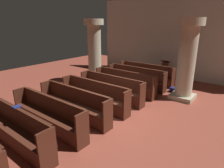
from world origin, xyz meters
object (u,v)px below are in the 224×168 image
at_px(pew_row_3, 111,87).
at_px(pillar_aisle_side, 187,59).
at_px(pew_row_2, 125,82).
at_px(pew_row_7, 14,127).
at_px(kneeler_box_navy, 175,90).
at_px(pew_row_0, 146,73).
at_px(pillar_far_side, 94,50).
at_px(lectern, 165,71).
at_px(hymn_book, 17,107).
at_px(pew_row_4, 94,94).
at_px(pew_row_5, 74,102).
at_px(pew_row_1, 136,77).
at_px(pew_row_6, 48,113).

relative_size(pew_row_3, pillar_aisle_side, 0.93).
bearing_deg(pew_row_2, pew_row_7, -90.00).
bearing_deg(kneeler_box_navy, pew_row_0, 163.19).
height_order(pew_row_7, pillar_far_side, pillar_far_side).
xyz_separation_m(pew_row_2, pillar_aisle_side, (2.36, 0.92, 1.18)).
height_order(pillar_far_side, lectern, pillar_far_side).
height_order(pew_row_3, pew_row_7, same).
distance_m(pew_row_3, hymn_book, 3.88).
height_order(pew_row_4, pew_row_5, same).
xyz_separation_m(hymn_book, kneeler_box_navy, (1.91, 6.32, -0.90)).
relative_size(pew_row_7, pillar_far_side, 0.93).
xyz_separation_m(pew_row_0, kneeler_box_navy, (1.84, -0.56, -0.42)).
xyz_separation_m(pew_row_0, pew_row_1, (0.00, -1.01, 0.00)).
bearing_deg(kneeler_box_navy, pew_row_5, -112.28).
height_order(hymn_book, kneeler_box_navy, hymn_book).
xyz_separation_m(pew_row_0, pew_row_4, (0.00, -4.03, 0.00)).
bearing_deg(pew_row_7, pew_row_1, 90.00).
bearing_deg(pillar_aisle_side, pew_row_2, -158.72).
distance_m(pew_row_0, pew_row_7, 7.05).
bearing_deg(lectern, pew_row_5, -94.25).
bearing_deg(pew_row_2, pew_row_5, -90.00).
distance_m(pew_row_1, pew_row_6, 5.04).
bearing_deg(pew_row_4, pew_row_3, 90.00).
height_order(pew_row_0, hymn_book, hymn_book).
distance_m(pew_row_3, pew_row_7, 4.03).
bearing_deg(pew_row_4, kneeler_box_navy, 62.14).
relative_size(pew_row_1, pew_row_5, 1.00).
height_order(pew_row_2, hymn_book, hymn_book).
bearing_deg(lectern, kneeler_box_navy, -54.65).
xyz_separation_m(pew_row_3, pew_row_7, (0.00, -4.03, 0.00)).
relative_size(pew_row_6, lectern, 2.82).
bearing_deg(pew_row_4, pew_row_0, 90.00).
relative_size(pew_row_6, pillar_aisle_side, 0.93).
xyz_separation_m(pew_row_3, pew_row_5, (0.00, -2.02, 0.00)).
distance_m(pew_row_2, pew_row_5, 3.02).
bearing_deg(pew_row_7, pew_row_4, 90.00).
distance_m(pew_row_7, lectern, 8.43).
bearing_deg(pew_row_2, pillar_far_side, 167.21).
height_order(pew_row_4, pew_row_6, same).
height_order(pew_row_3, hymn_book, hymn_book).
distance_m(pew_row_7, hymn_book, 0.52).
bearing_deg(pew_row_3, pew_row_7, -90.00).
distance_m(pew_row_4, pew_row_7, 3.02).
bearing_deg(pew_row_6, pew_row_0, 90.00).
bearing_deg(pew_row_4, pillar_far_side, 132.32).
height_order(pew_row_3, pew_row_6, same).
relative_size(pew_row_3, pew_row_7, 1.00).
bearing_deg(pew_row_6, pew_row_4, 90.00).
distance_m(pew_row_5, pillar_far_side, 4.40).
height_order(pew_row_0, kneeler_box_navy, pew_row_0).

